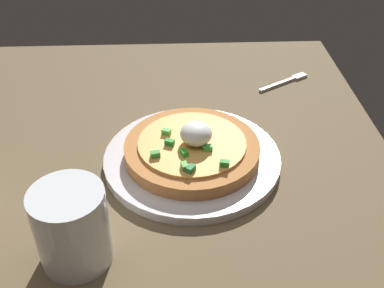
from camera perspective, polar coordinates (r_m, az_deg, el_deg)
name	(u,v)px	position (r cm, az deg, el deg)	size (l,w,h in cm)	color
dining_table	(138,207)	(64.39, -6.60, -7.68)	(98.63, 76.42, 3.16)	brown
plate	(192,159)	(68.31, 0.00, -1.81)	(25.80, 25.80, 1.37)	silver
pizza	(192,148)	(67.05, 0.03, -0.47)	(19.68, 19.68, 5.51)	#BF7A40
cup_far	(72,229)	(54.32, -14.48, -10.02)	(8.33, 8.33, 9.86)	silver
fork	(287,81)	(90.75, 11.60, 7.60)	(6.83, 10.23, 0.50)	#B7B7BC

